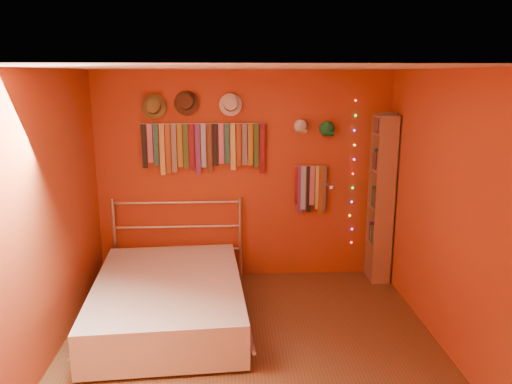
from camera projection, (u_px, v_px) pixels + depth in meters
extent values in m
plane|color=brown|center=(251.00, 349.00, 4.56)|extent=(3.50, 3.50, 0.00)
cube|color=#9C3419|center=(244.00, 177.00, 5.98)|extent=(3.50, 0.02, 2.50)
cube|color=#9C3419|center=(450.00, 214.00, 4.37)|extent=(0.02, 3.50, 2.50)
cube|color=#9C3419|center=(43.00, 221.00, 4.18)|extent=(0.02, 3.50, 2.50)
cube|color=white|center=(251.00, 68.00, 3.99)|extent=(3.50, 3.50, 0.02)
cylinder|color=#BABABF|center=(203.00, 124.00, 5.75)|extent=(1.45, 0.01, 0.01)
cube|color=black|center=(144.00, 146.00, 5.77)|extent=(0.06, 0.01, 0.51)
cube|color=#B35973|center=(150.00, 143.00, 5.76)|extent=(0.06, 0.01, 0.45)
cube|color=#185554|center=(156.00, 145.00, 5.76)|extent=(0.06, 0.01, 0.48)
cube|color=#AC9445|center=(162.00, 150.00, 5.79)|extent=(0.06, 0.01, 0.60)
cube|color=brown|center=(168.00, 149.00, 5.78)|extent=(0.06, 0.01, 0.58)
cube|color=#131755|center=(174.00, 148.00, 5.78)|extent=(0.06, 0.01, 0.56)
cube|color=olive|center=(180.00, 146.00, 5.79)|extent=(0.06, 0.01, 0.51)
cube|color=#305220|center=(186.00, 147.00, 5.79)|extent=(0.06, 0.01, 0.52)
cube|color=maroon|center=(192.00, 147.00, 5.79)|extent=(0.06, 0.01, 0.54)
cube|color=#561A68|center=(198.00, 149.00, 5.81)|extent=(0.06, 0.01, 0.59)
cube|color=#6981BB|center=(204.00, 146.00, 5.80)|extent=(0.06, 0.01, 0.51)
cube|color=#4C2719|center=(209.00, 149.00, 5.80)|extent=(0.06, 0.01, 0.58)
cube|color=black|center=(215.00, 145.00, 5.81)|extent=(0.06, 0.01, 0.50)
cube|color=#C1607F|center=(221.00, 144.00, 5.80)|extent=(0.06, 0.01, 0.47)
cube|color=#18544A|center=(227.00, 144.00, 5.80)|extent=(0.06, 0.01, 0.47)
cube|color=tan|center=(233.00, 147.00, 5.83)|extent=(0.06, 0.01, 0.55)
cube|color=maroon|center=(239.00, 145.00, 5.82)|extent=(0.06, 0.01, 0.50)
cube|color=navy|center=(245.00, 145.00, 5.81)|extent=(0.06, 0.01, 0.49)
cube|color=olive|center=(250.00, 145.00, 5.83)|extent=(0.06, 0.01, 0.50)
cube|color=#1F461C|center=(256.00, 146.00, 5.83)|extent=(0.06, 0.01, 0.52)
cube|color=maroon|center=(262.00, 149.00, 5.84)|extent=(0.06, 0.01, 0.59)
cylinder|color=#BABABF|center=(311.00, 166.00, 5.94)|extent=(0.40, 0.01, 0.01)
cube|color=maroon|center=(297.00, 185.00, 5.97)|extent=(0.06, 0.01, 0.47)
cube|color=#421964|center=(300.00, 190.00, 5.98)|extent=(0.06, 0.01, 0.57)
cube|color=#7CB1DD|center=(303.00, 188.00, 5.97)|extent=(0.06, 0.01, 0.53)
cube|color=#463017|center=(306.00, 189.00, 5.99)|extent=(0.06, 0.01, 0.55)
cube|color=black|center=(309.00, 189.00, 5.99)|extent=(0.06, 0.01, 0.57)
cube|color=#A1506C|center=(312.00, 186.00, 5.97)|extent=(0.06, 0.01, 0.48)
cube|color=#195852|center=(315.00, 185.00, 5.98)|extent=(0.06, 0.01, 0.45)
cube|color=tan|center=(318.00, 188.00, 5.99)|extent=(0.06, 0.01, 0.53)
cube|color=brown|center=(321.00, 191.00, 5.99)|extent=(0.06, 0.01, 0.60)
cube|color=navy|center=(324.00, 189.00, 6.00)|extent=(0.06, 0.01, 0.56)
cylinder|color=brown|center=(154.00, 107.00, 5.67)|extent=(0.28, 0.07, 0.28)
cylinder|color=brown|center=(153.00, 106.00, 5.62)|extent=(0.17, 0.14, 0.18)
cylinder|color=#332314|center=(153.00, 107.00, 5.65)|extent=(0.17, 0.06, 0.17)
cylinder|color=#432818|center=(186.00, 103.00, 5.68)|extent=(0.28, 0.07, 0.28)
cylinder|color=#432818|center=(186.00, 102.00, 5.63)|extent=(0.16, 0.14, 0.18)
cylinder|color=black|center=(186.00, 103.00, 5.66)|extent=(0.17, 0.06, 0.17)
cylinder|color=silver|center=(230.00, 105.00, 5.71)|extent=(0.26, 0.06, 0.26)
cylinder|color=silver|center=(231.00, 104.00, 5.67)|extent=(0.15, 0.13, 0.17)
cylinder|color=black|center=(230.00, 104.00, 5.69)|extent=(0.16, 0.05, 0.16)
ellipsoid|color=white|center=(301.00, 126.00, 5.82)|extent=(0.17, 0.13, 0.17)
cube|color=white|center=(302.00, 131.00, 5.73)|extent=(0.12, 0.09, 0.05)
ellipsoid|color=#1A773B|center=(327.00, 129.00, 5.85)|extent=(0.18, 0.14, 0.18)
cube|color=#1A773B|center=(329.00, 134.00, 5.75)|extent=(0.13, 0.10, 0.05)
sphere|color=#FF3333|center=(356.00, 100.00, 5.80)|extent=(0.02, 0.02, 0.02)
sphere|color=#33FF4C|center=(356.00, 115.00, 5.84)|extent=(0.02, 0.02, 0.02)
sphere|color=#4C66FF|center=(354.00, 130.00, 5.88)|extent=(0.02, 0.02, 0.02)
sphere|color=yellow|center=(355.00, 145.00, 5.92)|extent=(0.02, 0.02, 0.02)
sphere|color=#FF4CCC|center=(354.00, 160.00, 5.96)|extent=(0.02, 0.02, 0.02)
sphere|color=#FF3333|center=(353.00, 174.00, 6.00)|extent=(0.02, 0.02, 0.02)
sphere|color=#33FF4C|center=(353.00, 188.00, 6.04)|extent=(0.02, 0.02, 0.02)
sphere|color=#4C66FF|center=(352.00, 202.00, 6.08)|extent=(0.02, 0.02, 0.02)
sphere|color=yellow|center=(350.00, 216.00, 6.12)|extent=(0.02, 0.02, 0.02)
sphere|color=#FF4CCC|center=(352.00, 229.00, 6.16)|extent=(0.02, 0.02, 0.02)
sphere|color=#FF3333|center=(351.00, 242.00, 6.20)|extent=(0.02, 0.02, 0.02)
cylinder|color=#BABABF|center=(328.00, 185.00, 6.03)|extent=(0.04, 0.03, 0.04)
cylinder|color=#BABABF|center=(330.00, 184.00, 5.91)|extent=(0.01, 0.26, 0.08)
sphere|color=white|center=(332.00, 188.00, 5.78)|extent=(0.07, 0.07, 0.07)
cube|color=#996445|center=(386.00, 203.00, 5.75)|extent=(0.24, 0.02, 2.00)
cube|color=#996445|center=(378.00, 196.00, 6.06)|extent=(0.24, 0.02, 2.00)
cube|color=#996445|center=(391.00, 199.00, 5.91)|extent=(0.02, 0.34, 2.00)
cube|color=#996445|center=(377.00, 277.00, 6.13)|extent=(0.24, 0.32, 0.02)
cube|color=#996445|center=(379.00, 244.00, 6.03)|extent=(0.24, 0.32, 0.02)
cube|color=#996445|center=(381.00, 208.00, 5.93)|extent=(0.24, 0.32, 0.02)
cube|color=#996445|center=(383.00, 171.00, 5.83)|extent=(0.24, 0.32, 0.02)
cube|color=#996445|center=(386.00, 134.00, 5.73)|extent=(0.24, 0.32, 0.02)
cube|color=#996445|center=(387.00, 116.00, 5.68)|extent=(0.24, 0.32, 0.02)
cylinder|color=#BABABF|center=(115.00, 240.00, 5.97)|extent=(0.04, 0.04, 1.02)
cylinder|color=#BABABF|center=(240.00, 238.00, 6.05)|extent=(0.04, 0.04, 1.02)
cylinder|color=#BABABF|center=(178.00, 250.00, 6.04)|extent=(1.50, 0.03, 0.03)
cylinder|color=#BABABF|center=(177.00, 227.00, 5.97)|extent=(1.50, 0.03, 0.03)
cylinder|color=#BABABF|center=(177.00, 203.00, 5.90)|extent=(1.50, 0.03, 0.03)
cube|color=beige|center=(169.00, 299.00, 5.03)|extent=(1.57, 2.13, 0.41)
cylinder|color=#BABABF|center=(93.00, 303.00, 5.00)|extent=(0.16, 2.04, 0.03)
cylinder|color=#BABABF|center=(243.00, 299.00, 5.08)|extent=(0.16, 2.04, 0.03)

